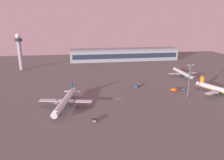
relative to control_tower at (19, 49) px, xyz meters
The scene contains 11 objects.
ground_plane 142.20m from the control_tower, 49.88° to the right, with size 416.00×416.00×0.00m, color #605E5B.
terminal_building 132.02m from the control_tower, 16.41° to the left, with size 145.84×22.40×16.40m.
control_tower is the anchor object (origin of this frame).
airplane_taxiway_distant 129.80m from the control_tower, 65.02° to the right, with size 33.79×43.12×11.16m.
airplane_terminal_side 201.47m from the control_tower, 33.98° to the right, with size 31.20×39.53×10.65m.
airplane_near_gate 174.65m from the control_tower, 19.14° to the right, with size 28.00×36.04×9.27m.
catering_truck 168.86m from the control_tower, 36.01° to the right, with size 4.64×6.10×3.05m.
maintenance_van 157.77m from the control_tower, 63.06° to the right, with size 2.41×4.33×2.25m.
pushback_tug 175.53m from the control_tower, 33.86° to the right, with size 2.89×3.54×2.05m.
fuel_truck 140.03m from the control_tower, 36.76° to the right, with size 5.25×6.40×2.35m.
apron_light_central 179.55m from the control_tower, 38.68° to the right, with size 4.80×0.90×24.23m.
Camera 1 is at (-26.56, -137.40, 53.65)m, focal length 33.88 mm.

